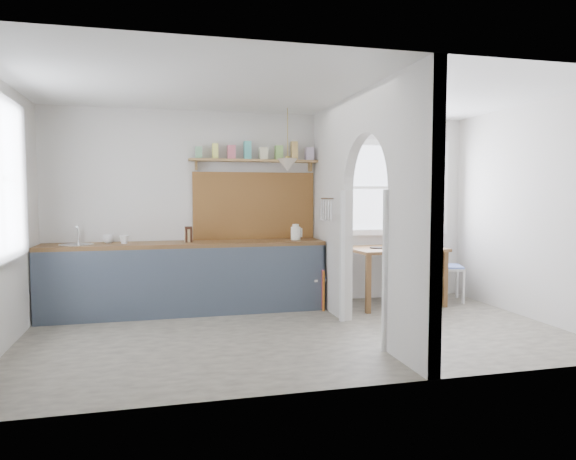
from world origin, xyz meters
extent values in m
cube|color=gray|center=(0.00, 0.00, 0.00)|extent=(5.80, 3.20, 0.01)
cube|color=silver|center=(0.00, 0.00, 2.60)|extent=(5.80, 3.20, 0.01)
cube|color=silver|center=(0.00, 1.60, 1.30)|extent=(5.80, 0.01, 2.60)
cube|color=silver|center=(0.00, -1.60, 1.30)|extent=(5.80, 0.01, 2.60)
cube|color=silver|center=(2.90, 0.00, 1.30)|extent=(0.01, 3.20, 2.60)
cube|color=silver|center=(0.70, -1.20, 1.30)|extent=(0.12, 0.80, 2.60)
cube|color=silver|center=(0.70, 1.00, 1.30)|extent=(0.12, 1.20, 2.60)
cube|color=silver|center=(0.70, -0.20, 2.08)|extent=(0.12, 1.20, 1.05)
cube|color=brown|center=(-1.13, 1.30, 0.88)|extent=(3.50, 0.60, 0.05)
cube|color=#464D5D|center=(-1.13, 1.01, 0.42)|extent=(3.50, 0.03, 0.85)
cube|color=black|center=(-1.13, 1.35, 0.42)|extent=(3.46, 0.45, 0.85)
cylinder|color=silver|center=(-2.43, 1.30, 0.89)|extent=(0.40, 0.40, 0.02)
cube|color=brown|center=(-0.20, 1.58, 1.35)|extent=(1.65, 0.03, 0.90)
cube|color=#AA8849|center=(-0.20, 1.49, 1.95)|extent=(1.75, 0.20, 0.03)
cube|color=#609A6B|center=(-0.95, 1.49, 2.06)|extent=(0.09, 0.09, 0.18)
cube|color=#D9E453|center=(-0.74, 1.49, 2.06)|extent=(0.09, 0.09, 0.18)
cube|color=#C35466|center=(-0.52, 1.49, 2.06)|extent=(0.09, 0.09, 0.18)
cube|color=teal|center=(-0.31, 1.49, 2.06)|extent=(0.09, 0.09, 0.18)
cube|color=beige|center=(-0.10, 1.49, 2.06)|extent=(0.09, 0.09, 0.18)
cube|color=#73AA48|center=(0.11, 1.49, 2.06)|extent=(0.09, 0.09, 0.18)
cube|color=#B28D40|center=(0.33, 1.49, 2.06)|extent=(0.09, 0.09, 0.18)
cube|color=#A796AE|center=(0.54, 1.49, 2.06)|extent=(0.09, 0.09, 0.18)
cone|color=silver|center=(0.15, 1.15, 1.88)|extent=(0.26, 0.26, 0.16)
cylinder|color=silver|center=(0.61, 0.90, 1.45)|extent=(0.02, 0.50, 0.02)
imported|color=white|center=(-1.88, 1.28, 0.95)|extent=(0.14, 0.14, 0.10)
imported|color=white|center=(-2.07, 1.39, 0.95)|extent=(0.18, 0.18, 0.11)
cube|color=black|center=(-1.10, 1.32, 1.00)|extent=(0.09, 0.13, 0.20)
cylinder|color=#9E8856|center=(-1.10, 1.31, 0.98)|extent=(0.13, 0.13, 0.17)
cube|color=#D52457|center=(0.58, 0.99, 0.28)|extent=(0.02, 0.03, 0.51)
cube|color=#C86721|center=(0.58, 0.96, 0.25)|extent=(0.02, 0.03, 0.55)
imported|color=white|center=(1.91, 0.98, 0.82)|extent=(0.43, 0.43, 0.08)
imported|color=#497C41|center=(1.56, 0.96, 0.82)|extent=(0.10, 0.10, 0.08)
cylinder|color=black|center=(1.35, 1.06, 0.79)|extent=(0.22, 0.22, 0.02)
imported|color=#412853|center=(1.68, 1.31, 0.87)|extent=(0.22, 0.22, 0.18)
camera|label=1|loc=(-1.43, -5.27, 1.51)|focal=32.00mm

